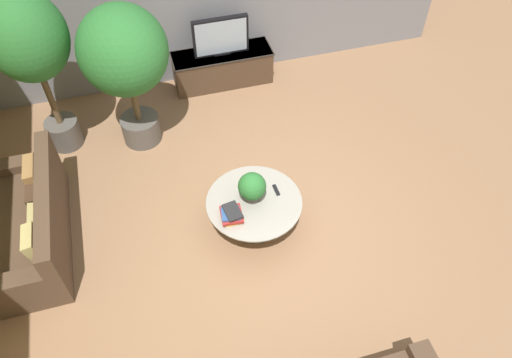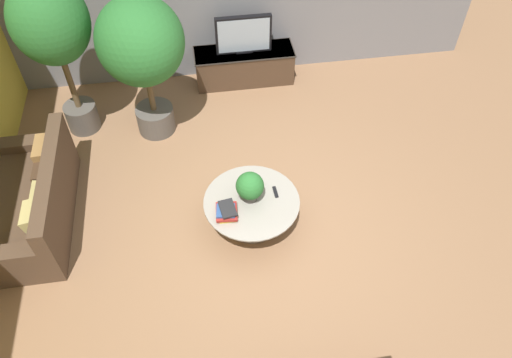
% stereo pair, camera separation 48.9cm
% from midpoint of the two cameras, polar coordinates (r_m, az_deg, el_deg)
% --- Properties ---
extents(ground_plane, '(24.00, 24.00, 0.00)m').
position_cam_midpoint_polar(ground_plane, '(5.93, -0.55, -6.20)').
color(ground_plane, '#8C6647').
extents(media_console, '(1.50, 0.50, 0.53)m').
position_cam_midpoint_polar(media_console, '(7.79, -5.69, 12.54)').
color(media_console, '#473323').
rests_on(media_console, ground).
extents(television, '(0.81, 0.13, 0.57)m').
position_cam_midpoint_polar(television, '(7.49, -6.00, 15.83)').
color(television, black).
rests_on(television, media_console).
extents(coffee_table, '(1.10, 1.10, 0.42)m').
position_cam_midpoint_polar(coffee_table, '(5.77, -2.64, -3.45)').
color(coffee_table, '#756656').
rests_on(coffee_table, ground).
extents(couch_by_wall, '(0.84, 1.85, 0.84)m').
position_cam_midpoint_polar(couch_by_wall, '(6.27, -26.48, -4.96)').
color(couch_by_wall, '#4C3828').
rests_on(couch_by_wall, ground).
extents(potted_palm_tall, '(0.94, 0.94, 2.22)m').
position_cam_midpoint_polar(potted_palm_tall, '(6.55, -26.50, 13.45)').
color(potted_palm_tall, '#514C47').
rests_on(potted_palm_tall, ground).
extents(potted_palm_corner, '(1.08, 1.08, 1.99)m').
position_cam_midpoint_polar(potted_palm_corner, '(6.37, -17.01, 13.11)').
color(potted_palm_corner, '#514C47').
rests_on(potted_palm_corner, ground).
extents(potted_plant_tabletop, '(0.32, 0.32, 0.38)m').
position_cam_midpoint_polar(potted_plant_tabletop, '(5.54, -2.98, -1.05)').
color(potted_plant_tabletop, '#514C47').
rests_on(potted_plant_tabletop, coffee_table).
extents(book_stack, '(0.25, 0.28, 0.11)m').
position_cam_midpoint_polar(book_stack, '(5.52, -5.35, -4.15)').
color(book_stack, gold).
rests_on(book_stack, coffee_table).
extents(remote_black, '(0.05, 0.16, 0.02)m').
position_cam_midpoint_polar(remote_black, '(5.77, -0.10, -1.39)').
color(remote_black, black).
rests_on(remote_black, coffee_table).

